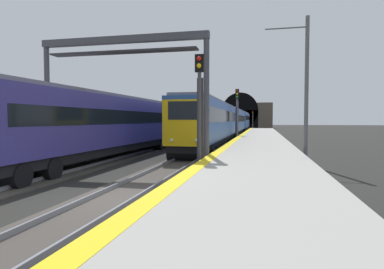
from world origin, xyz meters
The scene contains 12 objects.
ground_plane centered at (0.00, 0.00, 0.00)m, with size 320.00×320.00×0.00m, color black.
platform_right centered at (0.00, -4.25, 0.45)m, with size 112.00×4.44×0.91m, color #9E9B93.
platform_right_edge_strip centered at (0.00, -2.29, 0.91)m, with size 112.00×0.50×0.01m, color yellow.
track_main_line centered at (0.00, 0.00, 0.04)m, with size 160.00×2.69×0.21m.
train_main_approaching centered at (39.21, 0.00, 2.38)m, with size 61.54×2.84×4.18m.
train_adjacent_platform centered at (19.59, 5.08, 2.33)m, with size 40.20×3.25×4.10m.
railway_signal_near centered at (4.24, -1.84, 3.12)m, with size 0.39×0.38×5.34m.
railway_signal_mid centered at (24.87, -1.84, 3.48)m, with size 0.39×0.38×5.79m.
railway_signal_far centered at (78.78, -1.84, 2.89)m, with size 0.39×0.38×4.91m.
overhead_signal_gantry centered at (5.99, 2.54, 5.19)m, with size 0.70×9.03×6.79m.
tunnel_portal centered at (93.91, 2.54, 4.00)m, with size 2.62×20.02×11.21m.
catenary_mast_near centered at (9.57, -6.83, 4.27)m, with size 0.22×2.41×8.28m.
Camera 1 is at (-9.39, -4.51, 2.54)m, focal length 30.10 mm.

